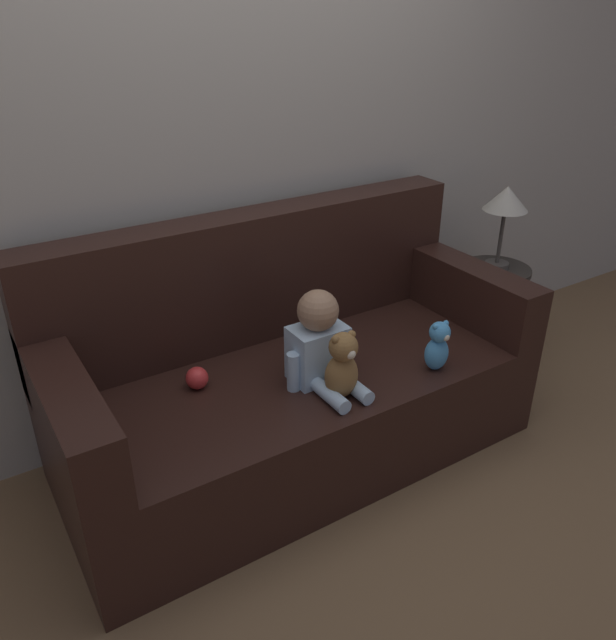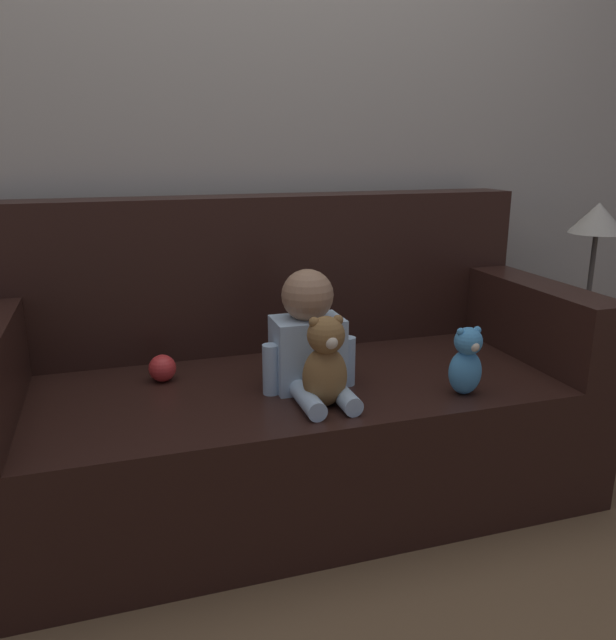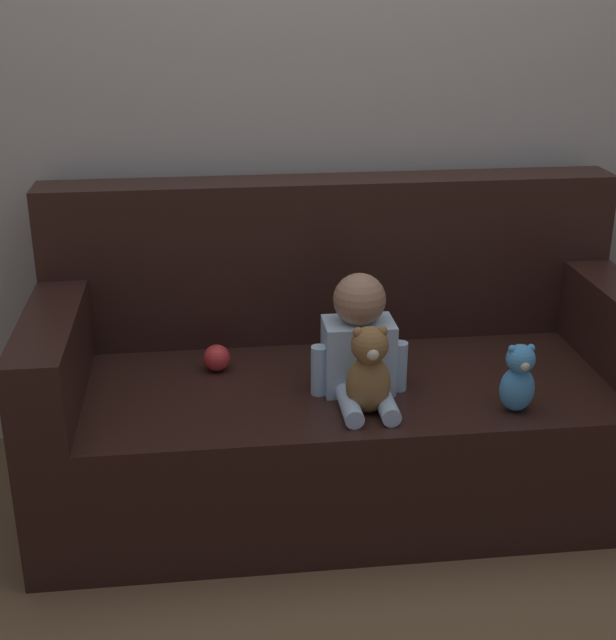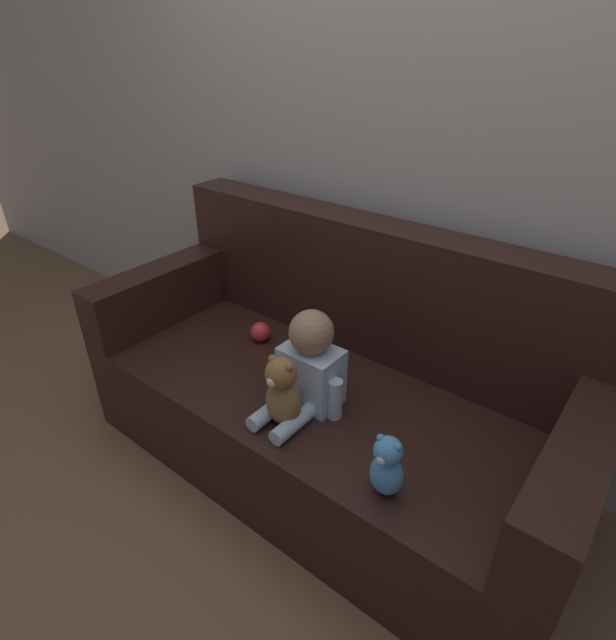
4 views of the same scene
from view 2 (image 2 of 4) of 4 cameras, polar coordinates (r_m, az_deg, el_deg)
name	(u,v)px [view 2 (image 2 of 4)]	position (r m, az deg, el deg)	size (l,w,h in m)	color
ground_plane	(291,491)	(2.23, -1.54, -15.34)	(12.00, 12.00, 0.00)	brown
wall_back	(249,103)	(2.42, -5.39, 19.18)	(8.00, 0.05, 2.60)	#ADA89E
couch	(285,393)	(2.14, -2.12, -6.71)	(1.93, 0.86, 0.98)	black
person_baby	(309,340)	(1.89, 0.11, -1.84)	(0.30, 0.34, 0.37)	silver
teddy_bear_brown	(325,362)	(1.77, 1.59, -3.86)	(0.13, 0.12, 0.27)	olive
plush_toy_side	(466,361)	(1.92, 14.27, -3.67)	(0.10, 0.10, 0.21)	#4C9EDB
toy_ball	(162,368)	(2.04, -13.17, -4.31)	(0.09, 0.09, 0.09)	red
side_table	(592,264)	(2.76, 24.55, 4.70)	(0.36, 0.36, 0.93)	#332D28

